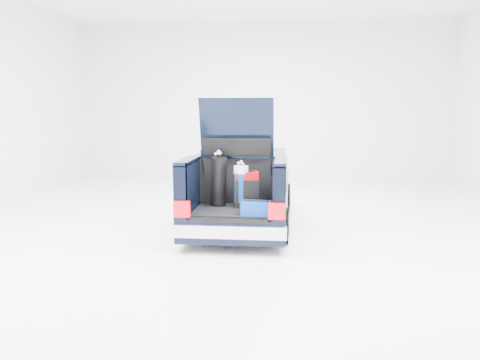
# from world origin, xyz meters

# --- Properties ---
(ground) EXTENTS (14.00, 14.00, 0.00)m
(ground) POSITION_xyz_m (0.00, 0.00, 0.00)
(ground) COLOR white
(ground) RESTS_ON ground
(car) EXTENTS (1.87, 4.65, 2.47)m
(car) POSITION_xyz_m (-0.00, 0.11, 0.67)
(car) COLOR black
(car) RESTS_ON ground
(red_suitcase) EXTENTS (0.41, 0.29, 0.65)m
(red_suitcase) POSITION_xyz_m (0.20, -1.27, 0.91)
(red_suitcase) COLOR #7B0406
(red_suitcase) RESTS_ON car
(black_golf_bag) EXTENTS (0.39, 0.44, 0.97)m
(black_golf_bag) POSITION_xyz_m (-0.30, -1.22, 1.03)
(black_golf_bag) COLOR black
(black_golf_bag) RESTS_ON car
(blue_golf_bag) EXTENTS (0.27, 0.27, 0.81)m
(blue_golf_bag) POSITION_xyz_m (0.10, -1.30, 0.97)
(blue_golf_bag) COLOR black
(blue_golf_bag) RESTS_ON car
(blue_duffel) EXTENTS (0.49, 0.34, 0.24)m
(blue_duffel) POSITION_xyz_m (0.41, -1.90, 0.71)
(blue_duffel) COLOR navy
(blue_duffel) RESTS_ON car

